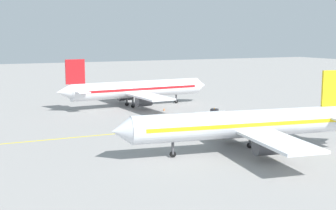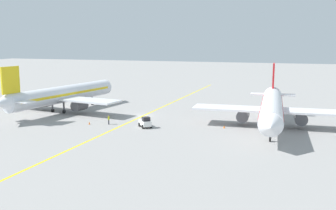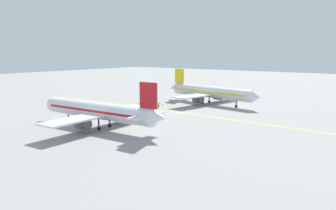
% 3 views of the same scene
% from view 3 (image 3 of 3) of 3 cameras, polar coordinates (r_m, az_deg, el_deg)
% --- Properties ---
extents(ground_plane, '(400.00, 400.00, 0.00)m').
position_cam_3_polar(ground_plane, '(89.39, 1.91, -1.27)').
color(ground_plane, gray).
extents(apron_yellow_centreline, '(2.42, 119.99, 0.01)m').
position_cam_3_polar(apron_yellow_centreline, '(89.39, 1.91, -1.27)').
color(apron_yellow_centreline, yellow).
rests_on(apron_yellow_centreline, ground).
extents(airplane_at_gate, '(28.46, 35.48, 10.60)m').
position_cam_3_polar(airplane_at_gate, '(104.51, 7.32, 2.24)').
color(airplane_at_gate, silver).
rests_on(airplane_at_gate, ground).
extents(airplane_adjacent_stand, '(28.25, 35.53, 10.60)m').
position_cam_3_polar(airplane_adjacent_stand, '(71.94, -11.99, -1.03)').
color(airplane_adjacent_stand, white).
rests_on(airplane_adjacent_stand, ground).
extents(baggage_tug_white, '(3.07, 3.27, 2.11)m').
position_cam_3_polar(baggage_tug_white, '(91.88, -4.65, -0.44)').
color(baggage_tug_white, white).
rests_on(baggage_tug_white, ground).
extents(ground_crew_worker, '(0.29, 0.57, 1.68)m').
position_cam_3_polar(ground_crew_worker, '(97.23, -1.65, 0.12)').
color(ground_crew_worker, '#23232D').
rests_on(ground_crew_worker, ground).
extents(traffic_cone_near_nose, '(0.32, 0.32, 0.55)m').
position_cam_3_polar(traffic_cone_near_nose, '(100.66, -0.98, 0.07)').
color(traffic_cone_near_nose, orange).
rests_on(traffic_cone_near_nose, ground).
extents(traffic_cone_mid_apron, '(0.32, 0.32, 0.55)m').
position_cam_3_polar(traffic_cone_mid_apron, '(79.93, -9.09, -2.44)').
color(traffic_cone_mid_apron, orange).
rests_on(traffic_cone_mid_apron, ground).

